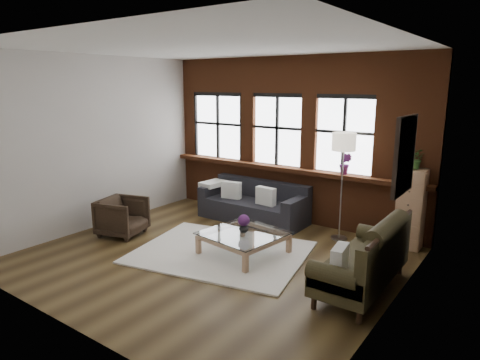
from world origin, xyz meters
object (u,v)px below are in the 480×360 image
Objects in this scene: armchair at (122,217)px; vase at (244,227)px; dark_sofa at (253,202)px; vintage_settee at (362,255)px; coffee_table at (244,244)px; drawer_chest at (411,208)px; floor_lamp at (342,183)px.

vase is (2.31, 0.52, 0.11)m from armchair.
dark_sofa is 3.25m from vintage_settee.
dark_sofa is at bearing 150.01° from vintage_settee.
vintage_settee reaches higher than armchair.
armchair is 2.37m from coffee_table.
armchair is 5.00m from drawer_chest.
armchair is (-1.45, -2.06, -0.05)m from dark_sofa.
dark_sofa is 2.88× the size of armchair.
vase is 1.91m from floor_lamp.
drawer_chest is 0.66× the size of floor_lamp.
armchair is at bearing -125.13° from dark_sofa.
drawer_chest reaches higher than armchair.
dark_sofa is 1.77m from coffee_table.
armchair is 0.65× the size of coffee_table.
coffee_table is at bearing -121.78° from floor_lamp.
armchair is 2.37m from vase.
dark_sofa is 1.93m from floor_lamp.
vintage_settee is at bearing -100.15° from armchair.
vase is (0.86, -1.54, 0.06)m from dark_sofa.
floor_lamp reaches higher than dark_sofa.
drawer_chest is at bearing 16.86° from floor_lamp.
floor_lamp reaches higher than armchair.
dark_sofa is at bearing -179.47° from floor_lamp.
vase reaches higher than coffee_table.
coffee_table is at bearing -60.87° from dark_sofa.
dark_sofa is 1.16× the size of vintage_settee.
vintage_settee is at bearing -2.48° from coffee_table.
coffee_table is (-1.95, 0.08, -0.32)m from vintage_settee.
vintage_settee is (2.81, -1.62, 0.11)m from dark_sofa.
dark_sofa is 2.52m from armchair.
floor_lamp reaches higher than coffee_table.
dark_sofa is 1.62× the size of drawer_chest.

